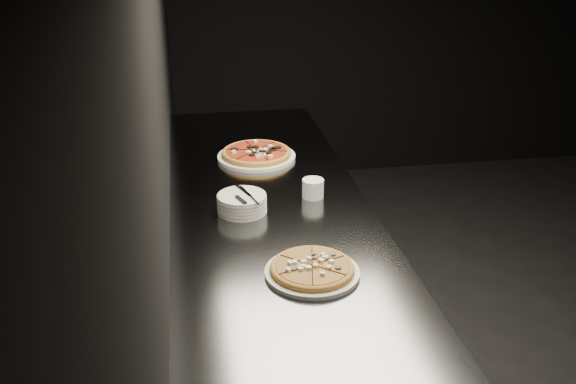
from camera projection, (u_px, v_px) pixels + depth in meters
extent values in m
cube|color=black|center=(159.00, 84.00, 2.14)|extent=(0.02, 5.00, 2.80)
cube|color=slate|center=(272.00, 311.00, 2.58)|extent=(0.70, 2.40, 0.90)
cube|color=slate|center=(270.00, 208.00, 2.39)|extent=(0.74, 2.44, 0.02)
cylinder|color=silver|center=(312.00, 272.00, 1.94)|extent=(0.29, 0.29, 0.01)
cylinder|color=gold|center=(312.00, 269.00, 1.93)|extent=(0.32, 0.32, 0.01)
torus|color=gold|center=(312.00, 267.00, 1.93)|extent=(0.33, 0.33, 0.02)
cylinder|color=gold|center=(312.00, 266.00, 1.93)|extent=(0.29, 0.29, 0.01)
cylinder|color=silver|center=(257.00, 157.00, 2.83)|extent=(0.34, 0.34, 0.02)
cylinder|color=gold|center=(256.00, 154.00, 2.82)|extent=(0.37, 0.37, 0.01)
torus|color=gold|center=(256.00, 152.00, 2.82)|extent=(0.37, 0.37, 0.02)
cylinder|color=#A73018|center=(256.00, 151.00, 2.82)|extent=(0.33, 0.33, 0.01)
cylinder|color=silver|center=(242.00, 210.00, 2.34)|extent=(0.18, 0.18, 0.01)
cylinder|color=silver|center=(242.00, 206.00, 2.33)|extent=(0.18, 0.18, 0.01)
cylinder|color=silver|center=(242.00, 203.00, 2.33)|extent=(0.18, 0.18, 0.01)
cylinder|color=silver|center=(242.00, 200.00, 2.32)|extent=(0.18, 0.18, 0.01)
cylinder|color=silver|center=(242.00, 197.00, 2.32)|extent=(0.18, 0.18, 0.01)
cube|color=#AFB2B6|center=(243.00, 190.00, 2.35)|extent=(0.05, 0.11, 0.00)
cube|color=black|center=(241.00, 200.00, 2.27)|extent=(0.04, 0.07, 0.01)
cube|color=#AFB2B6|center=(249.00, 195.00, 2.31)|extent=(0.02, 0.18, 0.00)
cylinder|color=silver|center=(313.00, 188.00, 2.44)|extent=(0.08, 0.08, 0.07)
cylinder|color=black|center=(313.00, 182.00, 2.43)|extent=(0.07, 0.07, 0.01)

